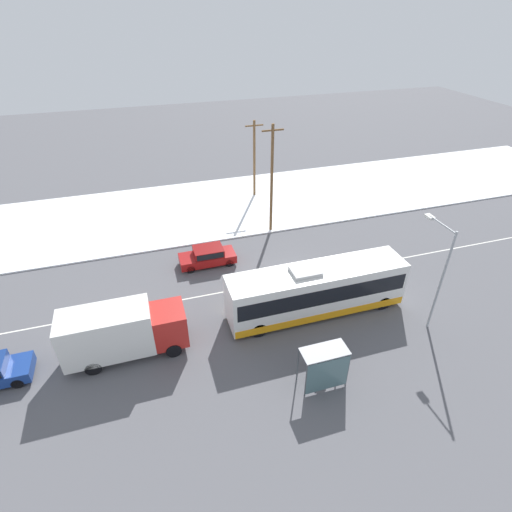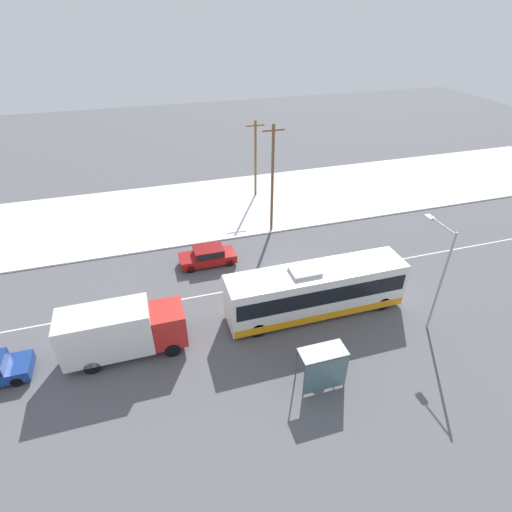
% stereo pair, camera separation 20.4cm
% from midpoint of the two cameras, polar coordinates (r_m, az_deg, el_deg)
% --- Properties ---
extents(ground_plane, '(120.00, 120.00, 0.00)m').
position_cam_midpoint_polar(ground_plane, '(29.87, 5.57, -3.28)').
color(ground_plane, '#56565B').
extents(snow_lot, '(80.00, 13.16, 0.12)m').
position_cam_midpoint_polar(snow_lot, '(40.87, -1.41, 7.66)').
color(snow_lot, white).
rests_on(snow_lot, ground_plane).
extents(lane_marking_center, '(60.00, 0.12, 0.00)m').
position_cam_midpoint_polar(lane_marking_center, '(29.87, 5.57, -3.27)').
color(lane_marking_center, silver).
rests_on(lane_marking_center, ground_plane).
extents(city_bus, '(11.69, 2.57, 3.55)m').
position_cam_midpoint_polar(city_bus, '(26.11, 8.76, -4.90)').
color(city_bus, white).
rests_on(city_bus, ground_plane).
extents(box_truck, '(6.87, 2.30, 3.27)m').
position_cam_midpoint_polar(box_truck, '(24.20, -18.53, -10.02)').
color(box_truck, silver).
rests_on(box_truck, ground_plane).
extents(sedan_car, '(4.31, 1.80, 1.45)m').
position_cam_midpoint_polar(sedan_car, '(31.16, -6.70, 0.13)').
color(sedan_car, maroon).
rests_on(sedan_car, ground_plane).
extents(pedestrian_at_stop, '(0.66, 0.29, 1.83)m').
position_cam_midpoint_polar(pedestrian_at_stop, '(22.96, 9.74, -13.60)').
color(pedestrian_at_stop, '#23232D').
rests_on(pedestrian_at_stop, ground_plane).
extents(bus_shelter, '(2.47, 1.20, 2.40)m').
position_cam_midpoint_polar(bus_shelter, '(21.69, 9.98, -15.09)').
color(bus_shelter, gray).
rests_on(bus_shelter, ground_plane).
extents(streetlamp, '(0.36, 2.60, 6.94)m').
position_cam_midpoint_polar(streetlamp, '(25.76, 24.86, -1.22)').
color(streetlamp, '#9EA3A8').
rests_on(streetlamp, ground_plane).
extents(utility_pole_roadside, '(1.80, 0.24, 9.41)m').
position_cam_midpoint_polar(utility_pole_roadside, '(33.77, 2.53, 10.93)').
color(utility_pole_roadside, brown).
rests_on(utility_pole_roadside, ground_plane).
extents(utility_pole_snowlot, '(1.80, 0.24, 7.77)m').
position_cam_midpoint_polar(utility_pole_snowlot, '(40.98, 0.07, 13.81)').
color(utility_pole_snowlot, brown).
rests_on(utility_pole_snowlot, ground_plane).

